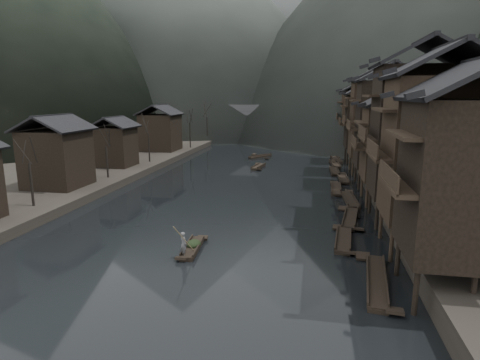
# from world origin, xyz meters

# --- Properties ---
(water) EXTENTS (300.00, 300.00, 0.00)m
(water) POSITION_xyz_m (0.00, 0.00, 0.00)
(water) COLOR black
(water) RESTS_ON ground
(right_bank) EXTENTS (40.00, 200.00, 1.80)m
(right_bank) POSITION_xyz_m (35.00, 40.00, 0.90)
(right_bank) COLOR #2D2823
(right_bank) RESTS_ON ground
(left_bank) EXTENTS (40.00, 200.00, 1.20)m
(left_bank) POSITION_xyz_m (-35.00, 40.00, 0.60)
(left_bank) COLOR #2D2823
(left_bank) RESTS_ON ground
(stilt_houses) EXTENTS (9.00, 67.60, 16.22)m
(stilt_houses) POSITION_xyz_m (17.28, 19.19, 9.13)
(stilt_houses) COLOR black
(stilt_houses) RESTS_ON ground
(left_houses) EXTENTS (8.10, 53.20, 8.73)m
(left_houses) POSITION_xyz_m (-20.50, 20.12, 5.66)
(left_houses) COLOR black
(left_houses) RESTS_ON left_bank
(bare_trees) EXTENTS (3.85, 73.18, 7.70)m
(bare_trees) POSITION_xyz_m (-17.00, 26.53, 6.45)
(bare_trees) COLOR black
(bare_trees) RESTS_ON left_bank
(moored_sampans) EXTENTS (3.37, 73.76, 0.47)m
(moored_sampans) POSITION_xyz_m (12.09, 27.02, 0.20)
(moored_sampans) COLOR black
(moored_sampans) RESTS_ON water
(midriver_boats) EXTENTS (12.48, 43.13, 0.45)m
(midriver_boats) POSITION_xyz_m (2.24, 50.27, 0.20)
(midriver_boats) COLOR black
(midriver_boats) RESTS_ON water
(stone_bridge) EXTENTS (40.00, 6.00, 9.00)m
(stone_bridge) POSITION_xyz_m (-0.00, 72.00, 5.11)
(stone_bridge) COLOR #4C4C4F
(stone_bridge) RESTS_ON ground
(hero_sampan) EXTENTS (1.35, 4.85, 0.43)m
(hero_sampan) POSITION_xyz_m (-0.02, -3.88, 0.20)
(hero_sampan) COLOR black
(hero_sampan) RESTS_ON water
(cargo_heap) EXTENTS (1.06, 1.38, 0.63)m
(cargo_heap) POSITION_xyz_m (0.00, -3.66, 0.75)
(cargo_heap) COLOR black
(cargo_heap) RESTS_ON hero_sampan
(boatman) EXTENTS (0.77, 0.77, 1.80)m
(boatman) POSITION_xyz_m (-0.15, -5.55, 1.33)
(boatman) COLOR slate
(boatman) RESTS_ON hero_sampan
(bamboo_pole) EXTENTS (0.92, 2.64, 3.03)m
(bamboo_pole) POSITION_xyz_m (0.05, -5.55, 3.75)
(bamboo_pole) COLOR #8C7A51
(bamboo_pole) RESTS_ON boatman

